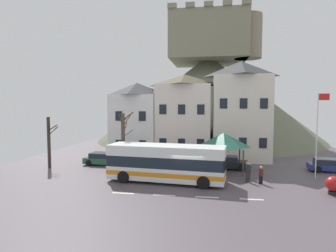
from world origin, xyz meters
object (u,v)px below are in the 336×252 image
Objects in this scene: pedestrian_02 at (261,174)px; bare_tree_01 at (123,141)px; townhouse_02 at (240,110)px; parked_car_00 at (104,159)px; parked_car_02 at (226,163)px; flagpole at (318,129)px; townhouse_01 at (184,116)px; public_bench at (214,162)px; pedestrian_00 at (249,170)px; bare_tree_00 at (49,141)px; harbour_buoy at (333,185)px; parked_car_01 at (329,165)px; transit_bus at (166,163)px; townhouse_00 at (137,120)px; hilltop_castle at (208,94)px; pedestrian_01 at (247,172)px; bus_shelter at (224,140)px.

pedestrian_02 is 12.58m from bare_tree_01.
parked_car_00 is at bearing -158.46° from townhouse_02.
parked_car_02 is at bearing 16.21° from bare_tree_01.
townhouse_01 is at bearing 144.74° from flagpole.
pedestrian_02 is 1.04× the size of public_bench.
pedestrian_00 is 0.28× the size of bare_tree_00.
bare_tree_00 is (-4.93, -2.22, 2.05)m from parked_car_00.
townhouse_02 is at bearing 111.61° from harbour_buoy.
pedestrian_00 reaches higher than public_bench.
townhouse_01 is at bearing 122.66° from pedestrian_02.
flagpole reaches higher than parked_car_01.
pedestrian_02 is 0.28× the size of bare_tree_00.
bare_tree_00 is (-17.72, -2.12, 2.05)m from parked_car_02.
townhouse_02 reaches higher than parked_car_01.
townhouse_02 is 12.10m from pedestrian_02.
townhouse_02 reaches higher than bare_tree_00.
bare_tree_00 is at bearing 168.40° from harbour_buoy.
parked_car_02 is 10.10m from harbour_buoy.
townhouse_01 reaches higher than parked_car_01.
transit_bus is 13.37m from flagpole.
transit_bus is 7.69m from parked_car_02.
flagpole is at bearing -4.70° from parked_car_00.
parked_car_01 is at bearing 3.16° from parked_car_02.
townhouse_00 is 6.95× the size of harbour_buoy.
hilltop_castle reaches higher than pedestrian_01.
harbour_buoy is 0.25× the size of bare_tree_00.
harbour_buoy reaches higher than parked_car_02.
harbour_buoy is at bearing -24.22° from pedestrian_02.
transit_bus is (-3.10, -30.94, -6.80)m from hilltop_castle.
flagpole reaches higher than transit_bus.
townhouse_02 is 20.00m from hilltop_castle.
transit_bus is 7.80m from public_bench.
parked_car_01 is 2.79× the size of public_bench.
bare_tree_01 reaches higher than harbour_buoy.
pedestrian_02 is (15.27, -5.24, 0.16)m from parked_car_00.
townhouse_00 reaches higher than harbour_buoy.
pedestrian_01 is (6.22, -10.85, -4.18)m from townhouse_01.
townhouse_00 reaches higher than bare_tree_01.
parked_car_01 is 9.71m from parked_car_02.
transit_bus is 13.08m from bare_tree_00.
transit_bus is at bearing -166.08° from pedestrian_00.
transit_bus is 5.99× the size of pedestrian_01.
townhouse_02 is 10.28m from flagpole.
parked_car_00 is 1.08× the size of parked_car_01.
parked_car_01 is 3.03× the size of harbour_buoy.
pedestrian_00 is 5.70m from public_bench.
flagpole is 1.43× the size of bare_tree_00.
townhouse_01 is 2.54× the size of parked_car_01.
bare_tree_00 is at bearing 174.99° from bare_tree_01.
parked_car_00 is at bearing 173.62° from bus_shelter.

